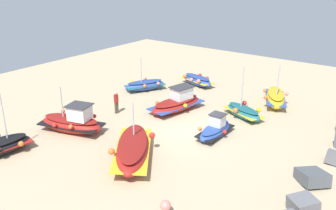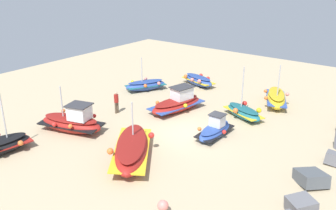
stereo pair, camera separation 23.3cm
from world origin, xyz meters
name	(u,v)px [view 1 (the left image)]	position (x,y,z in m)	size (l,w,h in m)	color
ground_plane	(191,134)	(0.00, 0.00, 0.00)	(44.60, 44.60, 0.00)	tan
fishing_boat_0	(133,149)	(4.53, -0.83, 0.58)	(5.37, 4.63, 3.04)	maroon
fishing_boat_1	(243,112)	(-4.34, 1.46, 0.43)	(2.32, 3.34, 3.62)	#1E6670
fishing_boat_2	(177,103)	(-2.67, -2.98, 0.58)	(4.67, 2.49, 1.74)	maroon
fishing_boat_3	(72,122)	(4.24, -6.20, 0.65)	(2.70, 4.52, 2.97)	maroon
fishing_boat_4	(197,80)	(-8.57, -4.99, 0.47)	(2.14, 3.52, 0.93)	#2D4C9E
fishing_boat_5	(216,129)	(-0.62, 1.38, 0.45)	(3.20, 1.56, 1.45)	#2D4C9E
fishing_boat_6	(275,98)	(-8.07, 2.29, 0.55)	(4.06, 2.84, 3.31)	gold
fishing_boat_7	(145,85)	(-4.76, -7.80, 0.45)	(3.64, 2.75, 2.88)	#2D4C9E
person_walking	(116,101)	(0.36, -6.13, 0.93)	(0.32, 0.32, 1.61)	brown
breakwater_rocks	(331,159)	(-1.08, 8.05, 0.44)	(16.94, 2.59, 1.38)	slate
mooring_buoy_0	(165,206)	(7.24, 3.45, 0.39)	(0.48, 0.48, 0.63)	#3F3F42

